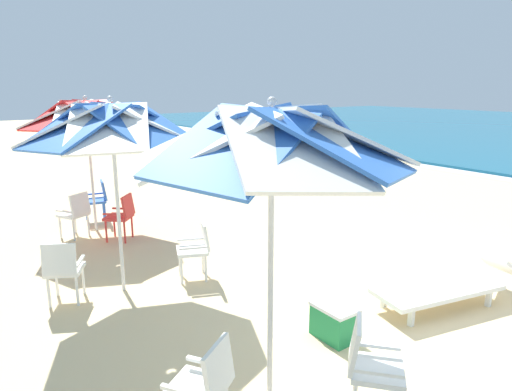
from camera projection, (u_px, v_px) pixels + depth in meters
ground_plane at (434, 324)px, 5.47m from camera, size 80.00×80.00×0.00m
beach_umbrella_0 at (272, 141)px, 3.66m from camera, size 2.35×2.35×2.72m
plastic_chair_0 at (370, 363)px, 3.87m from camera, size 0.63×0.63×0.87m
plastic_chair_1 at (204, 384)px, 3.60m from camera, size 0.63×0.62×0.87m
beach_umbrella_1 at (112, 125)px, 5.85m from camera, size 2.39×2.39×2.68m
plastic_chair_2 at (197, 246)px, 6.68m from camera, size 0.58×0.60×0.87m
plastic_chair_3 at (63, 268)px, 5.90m from camera, size 0.61×0.60×0.87m
beach_umbrella_2 at (86, 115)px, 8.51m from camera, size 2.44×2.44×2.63m
plastic_chair_4 at (122, 214)px, 8.35m from camera, size 0.63×0.63×0.87m
plastic_chair_5 at (76, 212)px, 8.50m from camera, size 0.61×0.60×0.87m
plastic_chair_6 at (98, 198)px, 9.56m from camera, size 0.52×0.55×0.87m
sun_lounger_1 at (450, 284)px, 5.92m from camera, size 1.09×2.23×0.62m
cooler_box at (334, 321)px, 5.13m from camera, size 0.50×0.34×0.40m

